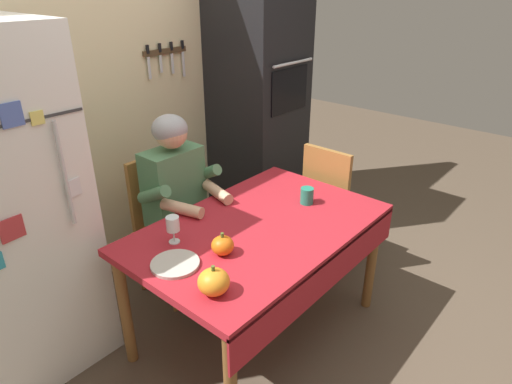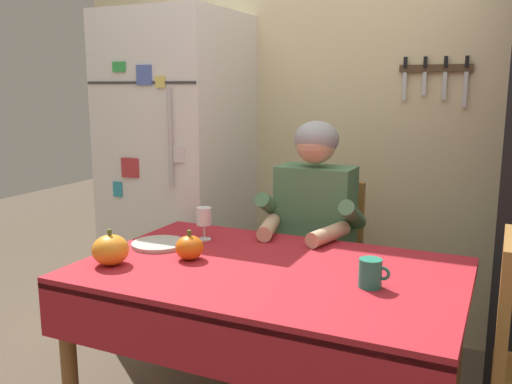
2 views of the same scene
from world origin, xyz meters
name	(u,v)px [view 1 (image 1 of 2)]	position (x,y,z in m)	size (l,w,h in m)	color
ground_plane	(271,337)	(0.00, 0.00, 0.00)	(10.00, 10.00, 0.00)	brown
back_wall_assembly	(120,87)	(0.05, 1.35, 1.30)	(3.70, 0.13, 2.60)	beige
refrigerator	(2,213)	(-0.95, 0.96, 0.90)	(0.68, 0.71, 1.80)	white
wall_oven	(258,103)	(1.05, 1.00, 1.05)	(0.60, 0.64, 2.10)	black
dining_table	(262,240)	(0.00, 0.08, 0.66)	(1.40, 0.90, 0.74)	brown
chair_behind_person	(165,219)	(-0.04, 0.87, 0.51)	(0.40, 0.40, 0.93)	#9E6B33
seated_person	(182,197)	(-0.04, 0.68, 0.74)	(0.47, 0.55, 1.25)	#38384C
chair_right_side	(332,201)	(0.90, 0.18, 0.51)	(0.40, 0.40, 0.93)	#9E6B33
coffee_mug	(307,196)	(0.39, 0.05, 0.79)	(0.11, 0.08, 0.10)	#237F66
wine_glass	(173,225)	(-0.41, 0.31, 0.84)	(0.07, 0.07, 0.15)	white
pumpkin_large	(223,245)	(-0.32, 0.05, 0.79)	(0.11, 0.11, 0.12)	orange
pumpkin_medium	(214,282)	(-0.56, -0.13, 0.80)	(0.14, 0.14, 0.14)	orange
serving_tray	(175,264)	(-0.54, 0.15, 0.75)	(0.23, 0.23, 0.02)	#B7B2A8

